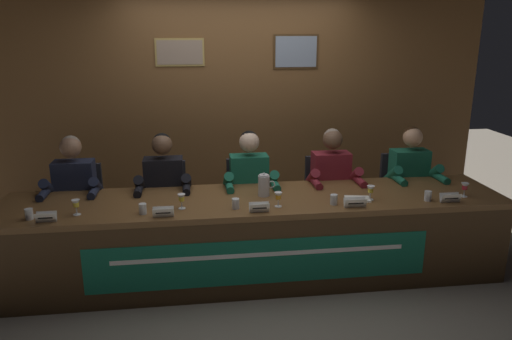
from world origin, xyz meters
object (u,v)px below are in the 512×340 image
at_px(panelist_center, 250,186).
at_px(water_cup_center, 236,204).
at_px(panelist_far_left, 74,193).
at_px(nameplate_left, 163,212).
at_px(panelist_right, 333,182).
at_px(juice_glass_right, 371,190).
at_px(water_pitcher_central, 264,185).
at_px(chair_right, 326,202).
at_px(chair_center, 248,206).
at_px(conference_table, 258,226).
at_px(nameplate_far_right, 450,198).
at_px(water_cup_left, 143,209).
at_px(juice_glass_center, 278,197).
at_px(nameplate_right, 355,203).
at_px(water_cup_right, 334,200).
at_px(water_cup_far_left, 29,215).
at_px(juice_glass_far_left, 76,204).
at_px(chair_left, 166,210).
at_px(water_cup_far_right, 428,196).
at_px(panelist_far_right, 412,179).
at_px(document_stack_right, 358,199).
at_px(chair_far_right, 401,199).
at_px(nameplate_center, 259,207).
at_px(chair_far_left, 81,213).
at_px(panelist_left, 164,189).
at_px(juice_glass_far_right, 465,187).

bearing_deg(panelist_center, water_cup_center, -106.75).
bearing_deg(panelist_far_left, nameplate_left, -42.61).
bearing_deg(panelist_right, juice_glass_right, -75.52).
height_order(water_cup_center, water_pitcher_central, water_pitcher_central).
relative_size(water_cup_center, chair_right, 0.09).
bearing_deg(chair_center, conference_table, -90.03).
xyz_separation_m(nameplate_far_right, water_pitcher_central, (-1.53, 0.38, 0.05)).
relative_size(water_cup_left, juice_glass_center, 0.69).
xyz_separation_m(nameplate_right, water_cup_right, (-0.15, 0.09, -0.00)).
distance_m(chair_right, water_cup_right, 0.95).
distance_m(water_cup_far_left, panelist_center, 1.91).
distance_m(panelist_far_left, water_cup_right, 2.33).
distance_m(panelist_far_left, chair_center, 1.65).
relative_size(chair_right, nameplate_right, 4.92).
distance_m(juice_glass_far_left, water_pitcher_central, 1.55).
relative_size(chair_left, nameplate_far_right, 5.25).
relative_size(panelist_far_left, juice_glass_far_left, 9.87).
bearing_deg(water_cup_far_right, chair_center, 148.35).
distance_m(chair_center, water_cup_right, 1.12).
distance_m(water_cup_left, panelist_far_right, 2.64).
height_order(chair_right, document_stack_right, chair_right).
distance_m(nameplate_left, chair_far_right, 2.60).
xyz_separation_m(nameplate_center, document_stack_right, (0.87, 0.19, -0.03)).
distance_m(chair_center, panelist_far_right, 1.65).
bearing_deg(chair_far_left, panelist_right, -4.71).
distance_m(water_cup_right, document_stack_right, 0.26).
relative_size(panelist_left, document_stack_right, 5.23).
bearing_deg(chair_right, nameplate_right, -92.01).
xyz_separation_m(juice_glass_far_left, chair_far_right, (3.06, 0.83, -0.39)).
distance_m(chair_center, chair_right, 0.81).
relative_size(chair_far_right, water_pitcher_central, 4.27).
height_order(chair_far_left, nameplate_far_right, chair_far_left).
xyz_separation_m(panelist_far_left, chair_far_right, (3.22, 0.20, -0.28)).
bearing_deg(water_pitcher_central, panelist_right, 27.03).
relative_size(chair_right, document_stack_right, 3.83).
distance_m(conference_table, chair_far_right, 1.78).
bearing_deg(chair_far_right, panelist_left, -175.29).
bearing_deg(nameplate_far_right, chair_right, 130.02).
distance_m(panelist_center, juice_glass_far_right, 1.91).
distance_m(nameplate_left, panelist_center, 1.09).
bearing_deg(juice_glass_far_left, chair_left, 52.41).
relative_size(chair_left, panelist_right, 0.73).
bearing_deg(panelist_left, chair_right, 7.05).
height_order(panelist_left, water_cup_right, panelist_left).
bearing_deg(document_stack_right, juice_glass_right, -9.44).
distance_m(water_cup_far_left, water_pitcher_central, 1.89).
xyz_separation_m(chair_center, nameplate_right, (0.77, -0.96, 0.34)).
xyz_separation_m(water_cup_left, nameplate_center, (0.91, -0.08, 0.00)).
xyz_separation_m(water_cup_far_left, nameplate_right, (2.56, -0.08, 0.00)).
bearing_deg(panelist_left, panelist_far_right, 0.00).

